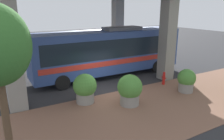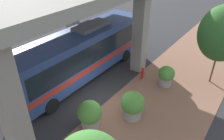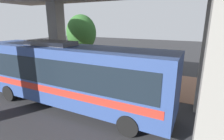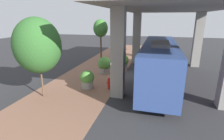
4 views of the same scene
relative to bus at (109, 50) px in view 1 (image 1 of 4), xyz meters
The scene contains 7 objects.
ground_plane 4.31m from the bus, 150.19° to the left, with size 80.00×80.00×0.00m, color #2D2D30.
sidewalk_strip 6.88m from the bus, 163.31° to the left, with size 6.00×40.00×0.02m.
bus is the anchor object (origin of this frame).
fire_hydrant 4.69m from the bus, 149.09° to the right, with size 0.39×0.19×0.93m.
planter_front 6.21m from the bus, 155.08° to the right, with size 1.14×1.14×1.50m.
planter_middle 5.70m from the bus, 162.78° to the left, with size 1.38×1.38×1.74m.
planter_back 5.45m from the bus, 136.33° to the left, with size 1.33×1.33×1.70m.
Camera 1 is at (-11.25, 6.16, 5.23)m, focal length 35.00 mm.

